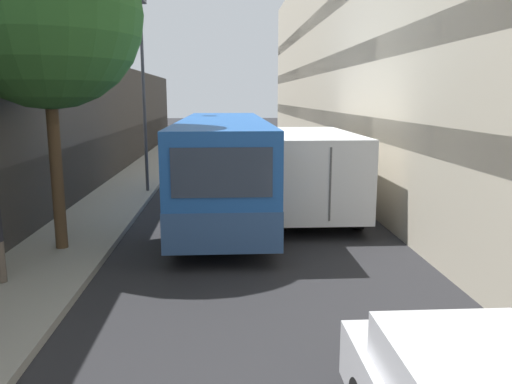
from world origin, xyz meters
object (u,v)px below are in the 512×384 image
object	(u,v)px
box_truck	(306,166)
street_lamp	(142,59)
street_tree_left	(44,11)
bus	(223,163)

from	to	relation	value
box_truck	street_lamp	world-z (taller)	street_lamp
box_truck	street_tree_left	size ratio (longest dim) A/B	1.03
bus	street_tree_left	size ratio (longest dim) A/B	1.54
bus	street_lamp	bearing A→B (deg)	132.96
street_tree_left	street_lamp	bearing A→B (deg)	82.90
street_lamp	bus	bearing A→B (deg)	-47.04
street_lamp	street_tree_left	world-z (taller)	street_tree_left
street_lamp	street_tree_left	bearing A→B (deg)	-97.10
box_truck	street_lamp	size ratio (longest dim) A/B	1.09
bus	box_truck	bearing A→B (deg)	2.51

